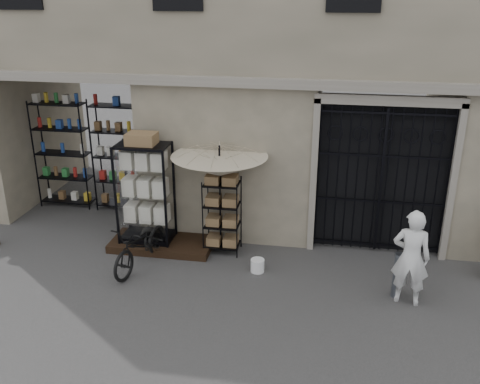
% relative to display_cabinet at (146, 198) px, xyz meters
% --- Properties ---
extents(ground, '(80.00, 80.00, 0.00)m').
position_rel_display_cabinet_xyz_m(ground, '(2.69, -1.58, -1.03)').
color(ground, black).
rests_on(ground, ground).
extents(main_building, '(14.00, 4.00, 9.00)m').
position_rel_display_cabinet_xyz_m(main_building, '(2.69, 2.42, 3.47)').
color(main_building, gray).
rests_on(main_building, ground).
extents(shop_recess, '(3.00, 1.70, 3.00)m').
position_rel_display_cabinet_xyz_m(shop_recess, '(-1.81, 1.22, 0.47)').
color(shop_recess, black).
rests_on(shop_recess, ground).
extents(shop_shelving, '(2.70, 0.50, 2.50)m').
position_rel_display_cabinet_xyz_m(shop_shelving, '(-1.86, 1.72, 0.22)').
color(shop_shelving, black).
rests_on(shop_shelving, ground).
extents(iron_gate, '(2.50, 0.21, 3.00)m').
position_rel_display_cabinet_xyz_m(iron_gate, '(4.44, 0.70, 0.47)').
color(iron_gate, black).
rests_on(iron_gate, ground).
extents(step_platform, '(2.00, 0.90, 0.15)m').
position_rel_display_cabinet_xyz_m(step_platform, '(0.29, -0.03, -0.95)').
color(step_platform, black).
rests_on(step_platform, ground).
extents(display_cabinet, '(1.00, 0.64, 2.12)m').
position_rel_display_cabinet_xyz_m(display_cabinet, '(0.00, 0.00, 0.00)').
color(display_cabinet, black).
rests_on(display_cabinet, step_platform).
extents(wire_rack, '(0.75, 0.62, 1.50)m').
position_rel_display_cabinet_xyz_m(wire_rack, '(1.51, 0.03, -0.29)').
color(wire_rack, black).
rests_on(wire_rack, ground).
extents(market_umbrella, '(1.74, 1.76, 2.57)m').
position_rel_display_cabinet_xyz_m(market_umbrella, '(1.46, 0.08, 0.82)').
color(market_umbrella, black).
rests_on(market_umbrella, ground).
extents(white_bucket, '(0.28, 0.28, 0.24)m').
position_rel_display_cabinet_xyz_m(white_bucket, '(2.29, -0.64, -0.91)').
color(white_bucket, white).
rests_on(white_bucket, ground).
extents(bicycle, '(0.77, 1.00, 1.70)m').
position_rel_display_cabinet_xyz_m(bicycle, '(0.16, -0.82, -1.03)').
color(bicycle, black).
rests_on(bicycle, ground).
extents(steel_bollard, '(0.16, 0.16, 0.80)m').
position_rel_display_cabinet_xyz_m(steel_bollard, '(4.69, -1.06, -0.63)').
color(steel_bollard, slate).
rests_on(steel_bollard, ground).
extents(shopkeeper, '(0.86, 1.72, 0.39)m').
position_rel_display_cabinet_xyz_m(shopkeeper, '(4.84, -1.20, -1.03)').
color(shopkeeper, silver).
rests_on(shopkeeper, ground).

